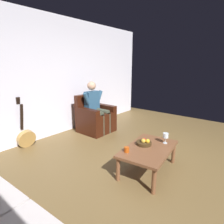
# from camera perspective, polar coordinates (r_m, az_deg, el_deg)

# --- Properties ---
(ground_plane) EXTENTS (7.02, 7.02, 0.00)m
(ground_plane) POSITION_cam_1_polar(r_m,az_deg,el_deg) (3.15, 15.66, -17.46)
(ground_plane) COLOR brown
(wall_back) EXTENTS (6.25, 0.06, 2.71)m
(wall_back) POSITION_cam_1_polar(r_m,az_deg,el_deg) (4.54, -17.16, 10.19)
(wall_back) COLOR silver
(wall_back) RESTS_ON ground
(armchair) EXTENTS (0.75, 0.73, 0.92)m
(armchair) POSITION_cam_1_polar(r_m,az_deg,el_deg) (4.65, -5.23, -2.01)
(armchair) COLOR #35150A
(armchair) RESTS_ON ground
(person_seated) EXTENTS (0.63, 0.60, 1.25)m
(person_seated) POSITION_cam_1_polar(r_m,az_deg,el_deg) (4.55, -5.06, 2.05)
(person_seated) COLOR #2C5271
(person_seated) RESTS_ON ground
(coffee_table) EXTENTS (1.11, 0.76, 0.40)m
(coffee_table) POSITION_cam_1_polar(r_m,az_deg,el_deg) (2.97, 11.22, -11.62)
(coffee_table) COLOR brown
(coffee_table) RESTS_ON ground
(guitar) EXTENTS (0.36, 0.29, 1.02)m
(guitar) POSITION_cam_1_polar(r_m,az_deg,el_deg) (4.16, -24.98, -6.91)
(guitar) COLOR #B38847
(guitar) RESTS_ON ground
(wine_glass_near) EXTENTS (0.09, 0.09, 0.17)m
(wine_glass_near) POSITION_cam_1_polar(r_m,az_deg,el_deg) (3.12, 16.20, -7.12)
(wine_glass_near) COLOR silver
(wine_glass_near) RESTS_ON coffee_table
(fruit_bowl) EXTENTS (0.24, 0.24, 0.11)m
(fruit_bowl) POSITION_cam_1_polar(r_m,az_deg,el_deg) (3.02, 9.88, -9.26)
(fruit_bowl) COLOR #3B2A15
(fruit_bowl) RESTS_ON coffee_table
(candle_jar) EXTENTS (0.07, 0.07, 0.08)m
(candle_jar) POSITION_cam_1_polar(r_m,az_deg,el_deg) (2.75, 4.53, -11.48)
(candle_jar) COLOR #B94A12
(candle_jar) RESTS_ON coffee_table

